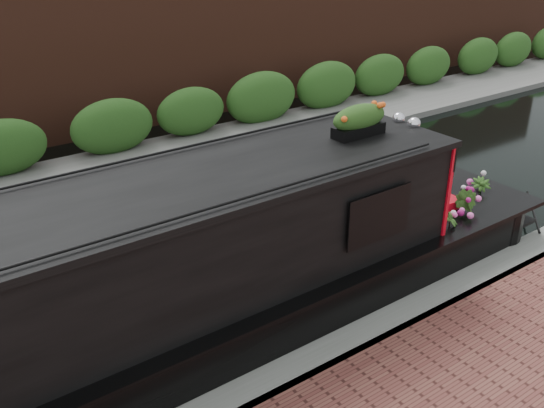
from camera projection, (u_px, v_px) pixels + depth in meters
ground at (228, 246)px, 10.34m from camera, size 80.00×80.00×0.00m
near_bank_coping at (361, 346)px, 7.92m from camera, size 40.00×0.60×0.50m
far_bank_path at (127, 170)px, 13.42m from camera, size 40.00×2.40×0.34m
far_hedge at (111, 158)px, 14.08m from camera, size 40.00×1.10×2.80m
far_brick_wall at (80, 134)px, 15.62m from camera, size 40.00×1.00×8.00m
narrowboat at (136, 306)px, 7.19m from camera, size 12.86×2.33×3.01m
rope_fender at (489, 210)px, 11.13m from camera, size 0.39×0.44×0.39m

